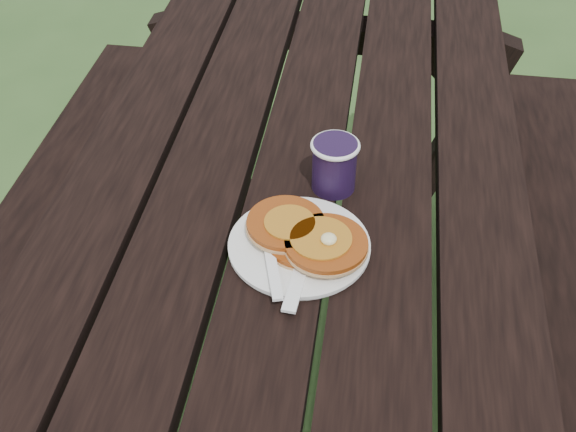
# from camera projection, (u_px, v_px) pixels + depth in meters

# --- Properties ---
(ground) EXTENTS (60.00, 60.00, 0.00)m
(ground) POSITION_uv_depth(u_px,v_px,m) (293.00, 426.00, 1.69)
(ground) COLOR #2B491F
(ground) RESTS_ON ground
(picnic_table) EXTENTS (1.36, 1.80, 0.75)m
(picnic_table) POSITION_uv_depth(u_px,v_px,m) (294.00, 326.00, 1.44)
(picnic_table) COLOR black
(picnic_table) RESTS_ON ground
(plate) EXTENTS (0.23, 0.23, 0.01)m
(plate) POSITION_uv_depth(u_px,v_px,m) (299.00, 246.00, 1.06)
(plate) COLOR white
(plate) RESTS_ON picnic_table
(pancake_stack) EXTENTS (0.18, 0.15, 0.04)m
(pancake_stack) POSITION_uv_depth(u_px,v_px,m) (307.00, 236.00, 1.04)
(pancake_stack) COLOR #953F10
(pancake_stack) RESTS_ON plate
(knife) EXTENTS (0.03, 0.18, 0.00)m
(knife) POSITION_uv_depth(u_px,v_px,m) (302.00, 264.00, 1.02)
(knife) COLOR white
(knife) RESTS_ON plate
(fork) EXTENTS (0.08, 0.16, 0.01)m
(fork) POSITION_uv_depth(u_px,v_px,m) (273.00, 270.00, 1.00)
(fork) COLOR white
(fork) RESTS_ON plate
(coffee_cup) EXTENTS (0.08, 0.08, 0.09)m
(coffee_cup) POSITION_uv_depth(u_px,v_px,m) (334.00, 162.00, 1.13)
(coffee_cup) COLOR black
(coffee_cup) RESTS_ON picnic_table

